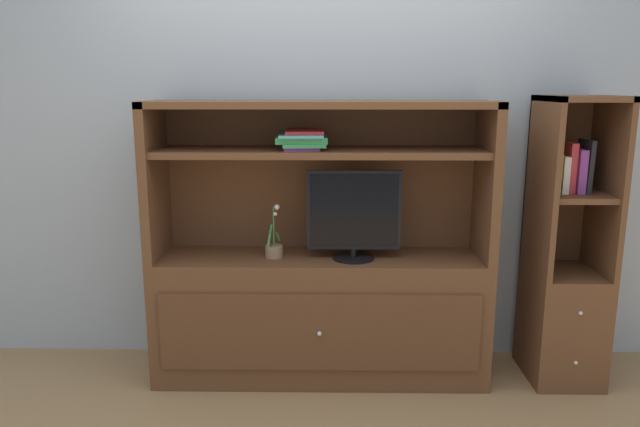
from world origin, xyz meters
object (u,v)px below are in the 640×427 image
potted_plant (274,248)px  bookshelf_tall (564,284)px  upright_book_row (570,170)px  tv_monitor (354,215)px  magazine_stack (302,140)px  media_console (320,289)px

potted_plant → bookshelf_tall: bookshelf_tall is taller
bookshelf_tall → upright_book_row: 0.64m
tv_monitor → upright_book_row: upright_book_row is taller
upright_book_row → bookshelf_tall: bearing=15.9°
upright_book_row → potted_plant: bearing=-179.3°
tv_monitor → magazine_stack: bearing=171.0°
potted_plant → tv_monitor: bearing=-3.5°
media_console → upright_book_row: bearing=-0.2°
potted_plant → upright_book_row: (1.57, 0.02, 0.43)m
media_console → magazine_stack: (-0.10, -0.01, 0.83)m
bookshelf_tall → media_console: bearing=-179.8°
tv_monitor → potted_plant: bearing=176.5°
potted_plant → bookshelf_tall: (1.60, 0.03, -0.21)m
media_console → bookshelf_tall: bookshelf_tall is taller
bookshelf_tall → magazine_stack: bearing=-179.6°
media_console → bookshelf_tall: bearing=0.2°
potted_plant → magazine_stack: bearing=6.4°
media_console → bookshelf_tall: 1.35m
potted_plant → magazine_stack: (0.15, 0.02, 0.59)m
bookshelf_tall → upright_book_row: bookshelf_tall is taller
potted_plant → bookshelf_tall: 1.62m
media_console → magazine_stack: size_ratio=5.00×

